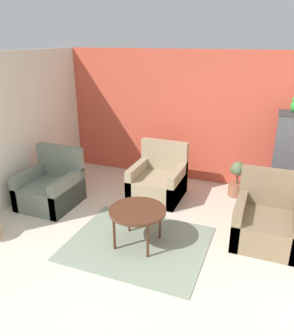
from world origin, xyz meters
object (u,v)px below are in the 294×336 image
(armchair_left, at_px, (51,188))
(potted_plant, at_px, (237,179))
(armchair_right, at_px, (267,222))
(birdcage, at_px, (285,163))
(armchair_middle, at_px, (158,181))
(coffee_table, at_px, (138,213))

(armchair_left, xyz_separation_m, potted_plant, (2.84, 1.45, 0.03))
(armchair_right, xyz_separation_m, potted_plant, (-0.56, 1.26, 0.03))
(armchair_left, height_order, birdcage, birdcage)
(armchair_middle, height_order, potted_plant, armchair_middle)
(armchair_middle, distance_m, birdcage, 2.11)
(armchair_middle, height_order, birdcage, birdcage)
(coffee_table, height_order, birdcage, birdcage)
(armchair_middle, bearing_deg, birdcage, 14.19)
(armchair_left, bearing_deg, armchair_right, 3.08)
(armchair_left, height_order, potted_plant, armchair_left)
(coffee_table, relative_size, birdcage, 0.49)
(birdcage, relative_size, potted_plant, 2.46)
(armchair_left, relative_size, birdcage, 0.60)
(armchair_right, distance_m, birdcage, 1.34)
(armchair_left, bearing_deg, armchair_middle, 30.60)
(armchair_right, bearing_deg, potted_plant, 113.83)
(armchair_left, relative_size, potted_plant, 1.47)
(coffee_table, height_order, armchair_right, armchair_right)
(coffee_table, xyz_separation_m, armchair_left, (-1.80, 0.55, -0.20))
(coffee_table, bearing_deg, armchair_middle, 98.93)
(armchair_right, distance_m, potted_plant, 1.38)
(armchair_left, height_order, armchair_middle, same)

